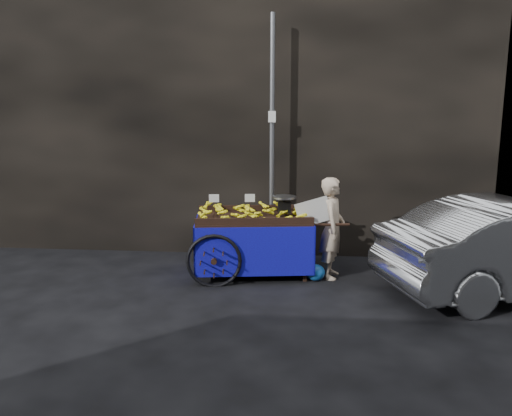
# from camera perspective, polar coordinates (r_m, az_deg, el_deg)

# --- Properties ---
(ground) EXTENTS (80.00, 80.00, 0.00)m
(ground) POSITION_cam_1_polar(r_m,az_deg,el_deg) (7.36, -1.20, -8.73)
(ground) COLOR black
(ground) RESTS_ON ground
(building_wall) EXTENTS (13.50, 2.00, 5.00)m
(building_wall) POSITION_cam_1_polar(r_m,az_deg,el_deg) (9.50, 2.89, 11.06)
(building_wall) COLOR black
(building_wall) RESTS_ON ground
(street_pole) EXTENTS (0.12, 0.10, 4.00)m
(street_pole) POSITION_cam_1_polar(r_m,az_deg,el_deg) (8.21, 1.84, 7.65)
(street_pole) COLOR slate
(street_pole) RESTS_ON ground
(banana_cart) EXTENTS (2.51, 1.41, 1.30)m
(banana_cart) POSITION_cam_1_polar(r_m,az_deg,el_deg) (7.65, -0.75, -1.73)
(banana_cart) COLOR black
(banana_cart) RESTS_ON ground
(vendor) EXTENTS (0.79, 0.60, 1.53)m
(vendor) POSITION_cam_1_polar(r_m,az_deg,el_deg) (7.56, 8.69, -2.26)
(vendor) COLOR #C4AC92
(vendor) RESTS_ON ground
(plastic_bag) EXTENTS (0.28, 0.22, 0.25)m
(plastic_bag) POSITION_cam_1_polar(r_m,az_deg,el_deg) (7.53, 6.84, -7.33)
(plastic_bag) COLOR #1654A9
(plastic_bag) RESTS_ON ground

